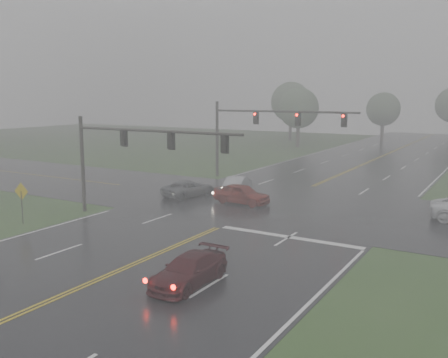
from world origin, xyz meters
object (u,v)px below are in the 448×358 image
Objects in this scene: signal_gantry_far at (258,125)px; sedan_maroon at (189,285)px; sedan_silver at (238,193)px; signal_gantry_near at (126,148)px; car_grey at (189,196)px; sedan_red at (242,204)px.

sedan_maroon is at bearing -69.23° from signal_gantry_far.
signal_gantry_far is at bearing -90.57° from sedan_silver.
car_grey is at bearing 94.31° from signal_gantry_near.
sedan_silver is (-2.25, 3.49, 0.00)m from sedan_red.
signal_gantry_far is (-1.56, 6.53, 5.16)m from sedan_silver.
sedan_silver is at bearing 113.01° from sedan_maroon.
signal_gantry_far is at bearing 88.39° from signal_gantry_near.
signal_gantry_near reaches higher than sedan_maroon.
sedan_silver reaches higher than car_grey.
car_grey is 11.09m from signal_gantry_far.
sedan_silver is at bearing -76.59° from signal_gantry_far.
sedan_silver is at bearing 36.50° from sedan_red.
signal_gantry_near is at bearing 153.95° from sedan_red.
signal_gantry_near reaches higher than sedan_silver.
signal_gantry_near is 0.89× the size of signal_gantry_far.
sedan_silver is 8.46m from signal_gantry_far.
signal_gantry_near is (0.59, -7.79, 4.59)m from car_grey.
sedan_maroon is at bearing 137.11° from car_grey.
sedan_silver is 0.92× the size of car_grey.
signal_gantry_near is at bearing 106.76° from car_grey.
signal_gantry_near is at bearing -91.61° from signal_gantry_far.
sedan_silver is 12.11m from signal_gantry_near.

